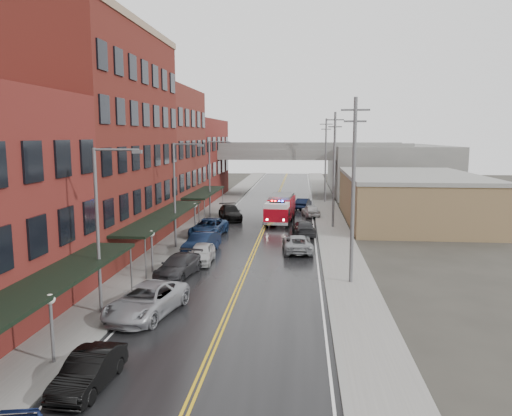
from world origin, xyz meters
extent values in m
plane|color=#2D2B26|center=(0.00, 0.00, 0.00)|extent=(220.00, 220.00, 0.00)
cube|color=black|center=(0.00, 30.00, 0.01)|extent=(11.00, 160.00, 0.02)
cube|color=slate|center=(-7.30, 30.00, 0.07)|extent=(3.00, 160.00, 0.15)
cube|color=slate|center=(7.30, 30.00, 0.07)|extent=(3.00, 160.00, 0.15)
cube|color=gray|center=(-5.65, 30.00, 0.07)|extent=(0.30, 160.00, 0.15)
cube|color=gray|center=(5.65, 30.00, 0.07)|extent=(0.30, 160.00, 0.15)
cube|color=#561C16|center=(-13.30, 23.00, 9.00)|extent=(9.00, 20.00, 18.00)
cube|color=#5D221B|center=(-13.30, 40.50, 7.50)|extent=(9.00, 15.00, 15.00)
cube|color=maroon|center=(-13.30, 58.00, 6.00)|extent=(9.00, 20.00, 12.00)
cube|color=olive|center=(16.00, 40.00, 2.50)|extent=(14.00, 22.00, 5.00)
cube|color=slate|center=(18.00, 70.00, 4.00)|extent=(18.00, 30.00, 8.00)
cube|color=black|center=(-7.50, 4.00, 3.00)|extent=(2.60, 16.00, 0.18)
cylinder|color=slate|center=(-6.35, 11.60, 1.50)|extent=(0.10, 0.10, 3.00)
cube|color=black|center=(-7.50, 23.00, 3.00)|extent=(2.60, 18.00, 0.18)
cylinder|color=slate|center=(-6.35, 14.40, 1.50)|extent=(0.10, 0.10, 3.00)
cylinder|color=slate|center=(-6.35, 31.60, 1.50)|extent=(0.10, 0.10, 3.00)
cube|color=black|center=(-7.50, 40.50, 3.00)|extent=(2.60, 13.00, 0.18)
cylinder|color=slate|center=(-6.35, 34.40, 1.50)|extent=(0.10, 0.10, 3.00)
cylinder|color=slate|center=(-6.35, 46.60, 1.50)|extent=(0.10, 0.10, 3.00)
cylinder|color=#59595B|center=(-6.40, 2.00, 1.40)|extent=(0.14, 0.14, 2.80)
sphere|color=silver|center=(-6.40, 2.00, 2.90)|extent=(0.44, 0.44, 0.44)
cylinder|color=#59595B|center=(-6.40, 16.00, 1.40)|extent=(0.14, 0.14, 2.80)
sphere|color=silver|center=(-6.40, 16.00, 2.90)|extent=(0.44, 0.44, 0.44)
cylinder|color=#59595B|center=(-6.40, 30.00, 1.40)|extent=(0.14, 0.14, 2.80)
sphere|color=silver|center=(-6.40, 30.00, 2.90)|extent=(0.44, 0.44, 0.44)
cylinder|color=#59595B|center=(-6.80, 8.00, 4.50)|extent=(0.18, 0.18, 9.00)
cylinder|color=#59595B|center=(-5.60, 8.00, 8.90)|extent=(2.40, 0.12, 0.12)
cube|color=#59595B|center=(-4.50, 8.00, 8.80)|extent=(0.50, 0.22, 0.18)
cylinder|color=#59595B|center=(-6.80, 24.00, 4.50)|extent=(0.18, 0.18, 9.00)
cylinder|color=#59595B|center=(-5.60, 24.00, 8.90)|extent=(2.40, 0.12, 0.12)
cube|color=#59595B|center=(-4.50, 24.00, 8.80)|extent=(0.50, 0.22, 0.18)
cylinder|color=#59595B|center=(-6.80, 40.00, 4.50)|extent=(0.18, 0.18, 9.00)
cylinder|color=#59595B|center=(-5.60, 40.00, 8.90)|extent=(2.40, 0.12, 0.12)
cube|color=#59595B|center=(-4.50, 40.00, 8.80)|extent=(0.50, 0.22, 0.18)
cylinder|color=#59595B|center=(7.20, 15.00, 6.00)|extent=(0.24, 0.24, 12.00)
cube|color=#59595B|center=(7.20, 15.00, 11.20)|extent=(1.80, 0.12, 0.12)
cube|color=#59595B|center=(7.20, 15.00, 10.50)|extent=(1.40, 0.12, 0.12)
cylinder|color=#59595B|center=(7.20, 35.00, 6.00)|extent=(0.24, 0.24, 12.00)
cube|color=#59595B|center=(7.20, 35.00, 11.20)|extent=(1.80, 0.12, 0.12)
cube|color=#59595B|center=(7.20, 35.00, 10.50)|extent=(1.40, 0.12, 0.12)
cylinder|color=#59595B|center=(7.20, 55.00, 6.00)|extent=(0.24, 0.24, 12.00)
cube|color=#59595B|center=(7.20, 55.00, 11.20)|extent=(1.80, 0.12, 0.12)
cube|color=#59595B|center=(7.20, 55.00, 10.50)|extent=(1.40, 0.12, 0.12)
cube|color=slate|center=(0.00, 62.00, 6.75)|extent=(40.00, 10.00, 1.50)
cube|color=slate|center=(-11.00, 62.00, 3.00)|extent=(1.60, 8.00, 6.00)
cube|color=slate|center=(11.00, 62.00, 3.00)|extent=(1.60, 8.00, 6.00)
cube|color=#9E0714|center=(1.65, 39.16, 1.59)|extent=(3.02, 5.84, 2.16)
cube|color=#9E0714|center=(1.32, 35.18, 1.28)|extent=(2.78, 2.87, 1.54)
cube|color=silver|center=(1.32, 35.18, 2.31)|extent=(2.63, 2.66, 0.51)
cube|color=black|center=(1.34, 35.38, 1.59)|extent=(2.71, 1.85, 0.82)
cube|color=slate|center=(1.65, 39.16, 2.82)|extent=(2.73, 5.41, 0.31)
cube|color=black|center=(1.32, 35.18, 2.65)|extent=(1.66, 0.42, 0.14)
sphere|color=#FF0C0C|center=(0.76, 35.22, 2.73)|extent=(0.21, 0.21, 0.21)
sphere|color=#1933FF|center=(1.89, 35.13, 2.73)|extent=(0.21, 0.21, 0.21)
cylinder|color=black|center=(0.19, 35.17, 0.51)|extent=(1.05, 0.44, 1.03)
cylinder|color=black|center=(2.44, 34.98, 0.51)|extent=(1.05, 0.44, 1.03)
cylinder|color=black|center=(0.48, 38.75, 0.51)|extent=(1.05, 0.44, 1.03)
cylinder|color=black|center=(2.73, 38.56, 0.51)|extent=(1.05, 0.44, 1.03)
cylinder|color=black|center=(0.69, 41.30, 0.51)|extent=(1.05, 0.44, 1.03)
cylinder|color=black|center=(2.94, 41.12, 0.51)|extent=(1.05, 0.44, 1.03)
imported|color=black|center=(-4.09, 0.30, 0.69)|extent=(1.65, 4.26, 1.39)
imported|color=gray|center=(-4.30, 8.13, 0.83)|extent=(3.85, 6.37, 1.65)
imported|color=#29292C|center=(-4.46, 15.70, 0.73)|extent=(2.85, 5.31, 1.46)
imported|color=#B4B4B4|center=(-3.62, 19.47, 0.75)|extent=(1.93, 4.45, 1.49)
imported|color=black|center=(-4.29, 22.80, 0.82)|extent=(2.61, 5.20, 1.64)
imported|color=navy|center=(-4.99, 29.56, 0.83)|extent=(3.30, 6.22, 1.67)
imported|color=black|center=(-4.30, 39.20, 0.83)|extent=(3.74, 6.13, 1.66)
imported|color=gray|center=(3.60, 23.80, 0.72)|extent=(2.75, 5.32, 1.43)
imported|color=#232325|center=(4.14, 30.77, 0.72)|extent=(2.57, 5.18, 1.45)
imported|color=beige|center=(5.00, 42.32, 0.72)|extent=(2.49, 4.48, 1.44)
imported|color=black|center=(4.13, 48.66, 0.71)|extent=(2.30, 4.52, 1.42)
camera|label=1|loc=(3.98, -17.02, 9.63)|focal=35.00mm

